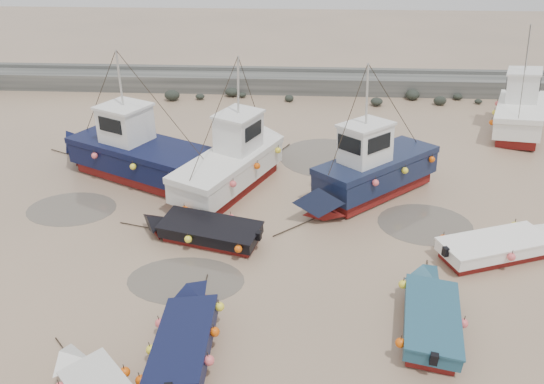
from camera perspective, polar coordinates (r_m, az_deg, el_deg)
The scene contains 15 objects.
ground at distance 20.14m, azimuth 2.90°, elevation -7.93°, with size 120.00×120.00×0.00m, color tan.
seawall at distance 39.92m, azimuth 3.39°, elevation 11.61°, with size 60.00×4.92×1.50m.
puddle_a at distance 19.65m, azimuth -9.26°, elevation -9.33°, with size 4.27×4.27×0.01m, color #595147.
puddle_b at distance 23.56m, azimuth 16.12°, elevation -3.31°, with size 4.01×4.01×0.01m, color #595147.
puddle_c at distance 25.41m, azimuth -20.75°, elevation -1.69°, with size 3.99×3.99×0.01m, color #595147.
puddle_d at distance 29.00m, azimuth 5.90°, elevation 3.78°, with size 5.15×5.15×0.01m, color #595147.
dinghy_1 at distance 16.66m, azimuth -8.98°, elevation -14.91°, with size 2.14×5.98×1.43m.
dinghy_2 at distance 17.94m, azimuth 16.67°, elevation -12.26°, with size 2.58×5.89×1.43m.
dinghy_3 at distance 22.15m, azimuth 23.55°, elevation -5.22°, with size 6.40×3.24×1.43m.
dinghy_4 at distance 21.52m, azimuth -7.49°, elevation -3.86°, with size 6.28×2.90×1.43m.
cabin_boat_0 at distance 27.03m, azimuth -14.46°, elevation 4.17°, with size 10.55×6.61×6.22m.
cabin_boat_1 at distance 25.25m, azimuth -4.02°, elevation 3.42°, with size 5.40×9.31×6.22m.
cabin_boat_2 at distance 24.50m, azimuth 10.40°, elevation 2.26°, with size 7.76×7.08×6.22m.
cabin_boat_3 at distance 35.36m, azimuth 25.35°, elevation 8.09°, with size 4.97×8.83×6.22m.
person at distance 26.03m, azimuth -3.90°, elevation 0.91°, with size 0.69×0.45×1.90m, color #1A2239.
Camera 1 is at (-0.08, -16.35, 11.77)m, focal length 35.00 mm.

